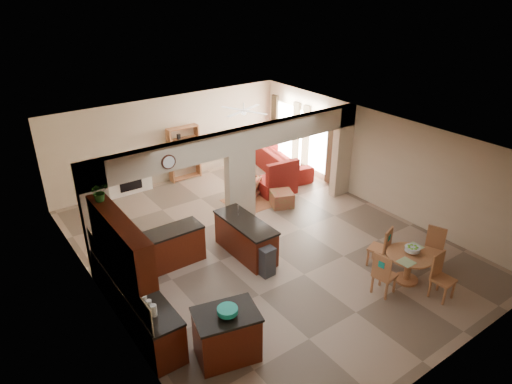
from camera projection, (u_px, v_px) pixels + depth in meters
floor at (263, 244)px, 11.64m from camera, size 10.00×10.00×0.00m
ceiling at (264, 140)px, 10.42m from camera, size 10.00×10.00×0.00m
wall_back at (171, 139)px, 14.68m from camera, size 8.00×0.00×8.00m
wall_front at (447, 305)px, 7.38m from camera, size 8.00×0.00×8.00m
wall_left at (99, 247)px, 8.92m from camera, size 0.00×10.00×10.00m
wall_right at (374, 159)px, 13.13m from camera, size 0.00×10.00×10.00m
partition_left_pier at (98, 222)px, 9.81m from camera, size 0.60×0.25×2.80m
partition_center_pier at (240, 191)px, 11.89m from camera, size 0.80×0.25×2.20m
partition_right_pier at (342, 151)px, 13.71m from camera, size 0.60×0.25×2.80m
partition_header at (239, 141)px, 11.28m from camera, size 8.00×0.25×0.60m
kitchen_counter at (145, 279)px, 9.54m from camera, size 2.52×3.29×1.48m
upper_cabinets at (120, 239)px, 8.21m from camera, size 0.35×2.40×0.90m
peninsula at (246, 238)px, 11.04m from camera, size 0.70×1.85×0.91m
wall_clock at (169, 162)px, 10.14m from camera, size 0.34×0.03×0.34m
rug at (253, 201)px, 13.80m from camera, size 1.60×1.30×0.01m
fireplace at (128, 175)px, 14.06m from camera, size 1.60×0.35×1.20m
shelving_unit at (184, 153)px, 14.95m from camera, size 1.00×0.32×1.80m
window_a at (319, 144)px, 14.88m from camera, size 0.02×0.90×1.90m
window_b at (286, 131)px, 16.13m from camera, size 0.02×0.90×1.90m
glazed_door at (301, 141)px, 15.57m from camera, size 0.02×0.70×2.10m
drape_a_left at (331, 149)px, 14.42m from camera, size 0.10×0.28×2.30m
drape_a_right at (306, 139)px, 15.30m from camera, size 0.10×0.28×2.30m
drape_b_left at (296, 135)px, 15.67m from camera, size 0.10×0.28×2.30m
drape_b_right at (275, 127)px, 16.54m from camera, size 0.10×0.28×2.30m
ceiling_fan at (244, 110)px, 13.50m from camera, size 1.00×1.00×0.10m
kitchen_island at (227, 335)px, 8.05m from camera, size 1.28×1.04×0.97m
teal_bowl at (228, 312)px, 7.74m from camera, size 0.36×0.36×0.17m
trash_can at (267, 263)px, 10.32m from camera, size 0.32×0.28×0.66m
dining_table at (409, 263)px, 10.06m from camera, size 1.03×1.03×0.70m
fruit_bowl at (412, 250)px, 9.97m from camera, size 0.33×0.33×0.18m
sofa at (280, 160)px, 15.72m from camera, size 2.90×1.57×0.80m
chaise at (275, 185)px, 14.31m from camera, size 1.20×1.02×0.45m
armchair at (247, 187)px, 13.98m from camera, size 0.94×0.94×0.63m
ottoman at (282, 199)px, 13.46m from camera, size 0.80×0.80×0.45m
plant at (99, 192)px, 8.53m from camera, size 0.36×0.32×0.37m
chair_north at (383, 246)px, 10.53m from camera, size 0.53×0.53×1.02m
chair_east at (433, 247)px, 10.50m from camera, size 0.54×0.54×1.02m
chair_south at (441, 274)px, 9.55m from camera, size 0.44×0.44×1.02m
chair_west at (383, 273)px, 9.59m from camera, size 0.48×0.48×1.02m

